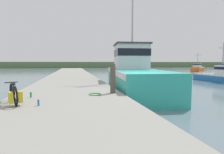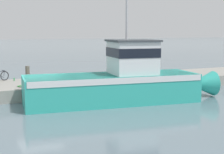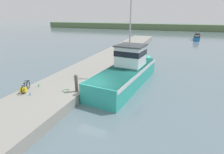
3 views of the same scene
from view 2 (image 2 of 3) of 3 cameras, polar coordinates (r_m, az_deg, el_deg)
ground_plane at (r=21.14m, az=-11.99°, el=-4.48°), size 320.00×320.00×0.00m
dock_pier at (r=24.41m, az=-13.84°, el=-1.95°), size 5.07×80.00×0.80m
fishing_boat_main at (r=21.13m, az=1.56°, el=-0.60°), size 4.49×12.69×9.67m
mooring_post at (r=22.15m, az=-13.84°, el=-0.03°), size 0.26×0.26×1.40m
hose_coil at (r=23.08m, az=-14.75°, el=-1.46°), size 0.58×0.58×0.04m
water_bottle_on_curb at (r=25.71m, az=-15.96°, el=-0.38°), size 0.08×0.08×0.23m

